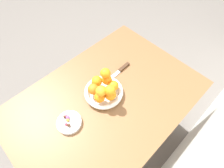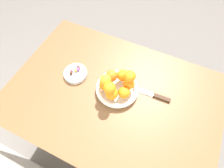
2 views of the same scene
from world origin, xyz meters
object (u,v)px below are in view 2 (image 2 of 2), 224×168
(orange_8, at_px, (130,76))
(candy_ball_1, at_px, (78,70))
(candy_ball_3, at_px, (76,71))
(candy_ball_4, at_px, (71,71))
(dining_table, at_px, (113,101))
(orange_0, at_px, (105,84))
(orange_5, at_px, (112,76))
(candy_dish, at_px, (76,74))
(orange_7, at_px, (109,88))
(orange_1, at_px, (112,93))
(orange_4, at_px, (123,75))
(fruit_bowl, at_px, (117,89))
(knife, at_px, (150,94))
(candy_ball_0, at_px, (78,67))
(candy_ball_2, at_px, (71,73))
(orange_3, at_px, (129,84))
(candy_ball_5, at_px, (79,68))
(orange_6, at_px, (106,80))
(orange_2, at_px, (124,93))

(orange_8, bearing_deg, candy_ball_1, 3.65)
(orange_8, relative_size, candy_ball_3, 3.48)
(candy_ball_4, bearing_deg, dining_table, 175.36)
(orange_0, height_order, orange_5, orange_5)
(candy_dish, relative_size, orange_7, 2.25)
(orange_1, height_order, candy_ball_1, orange_1)
(orange_0, height_order, orange_4, orange_4)
(fruit_bowl, xyz_separation_m, knife, (-0.17, -0.05, -0.02))
(orange_8, distance_m, candy_ball_0, 0.31)
(orange_1, xyz_separation_m, candy_ball_4, (0.27, -0.05, -0.04))
(dining_table, distance_m, candy_ball_2, 0.28)
(candy_ball_4, bearing_deg, candy_ball_2, 113.59)
(orange_7, relative_size, orange_8, 1.00)
(orange_8, xyz_separation_m, knife, (-0.12, -0.02, -0.12))
(orange_3, relative_size, candy_ball_1, 2.87)
(candy_ball_4, bearing_deg, orange_0, 175.10)
(candy_ball_5, bearing_deg, fruit_bowl, 174.01)
(candy_ball_3, distance_m, candy_ball_5, 0.02)
(candy_dish, relative_size, orange_0, 2.17)
(candy_dish, relative_size, orange_3, 2.19)
(orange_6, distance_m, orange_8, 0.12)
(orange_1, bearing_deg, candy_ball_3, -14.40)
(orange_6, distance_m, candy_ball_3, 0.23)
(dining_table, bearing_deg, orange_4, -99.65)
(orange_8, height_order, candy_ball_2, orange_8)
(orange_1, distance_m, candy_ball_4, 0.27)
(fruit_bowl, xyz_separation_m, orange_6, (0.05, 0.04, 0.11))
(orange_3, bearing_deg, candy_ball_2, 8.99)
(candy_ball_1, relative_size, candy_ball_2, 1.18)
(orange_3, distance_m, candy_ball_2, 0.32)
(orange_0, height_order, orange_8, orange_8)
(dining_table, xyz_separation_m, candy_ball_0, (0.24, -0.06, 0.12))
(orange_6, relative_size, candy_ball_0, 3.41)
(orange_2, distance_m, orange_8, 0.09)
(orange_0, xyz_separation_m, orange_8, (-0.10, -0.06, 0.06))
(candy_dish, distance_m, knife, 0.42)
(orange_6, distance_m, candy_ball_4, 0.25)
(orange_0, distance_m, orange_2, 0.10)
(candy_ball_3, height_order, candy_ball_5, candy_ball_3)
(candy_ball_2, xyz_separation_m, candy_ball_5, (-0.02, -0.05, -0.00))
(orange_0, xyz_separation_m, candy_ball_4, (0.22, -0.02, -0.04))
(orange_7, xyz_separation_m, orange_8, (-0.06, -0.10, -0.00))
(fruit_bowl, height_order, candy_ball_5, fruit_bowl)
(dining_table, relative_size, orange_6, 19.73)
(orange_1, distance_m, candy_ball_5, 0.26)
(candy_dish, bearing_deg, orange_7, 165.32)
(orange_7, relative_size, candy_ball_4, 3.85)
(dining_table, height_order, knife, knife)
(orange_2, relative_size, candy_ball_0, 3.63)
(candy_dish, bearing_deg, dining_table, 173.92)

